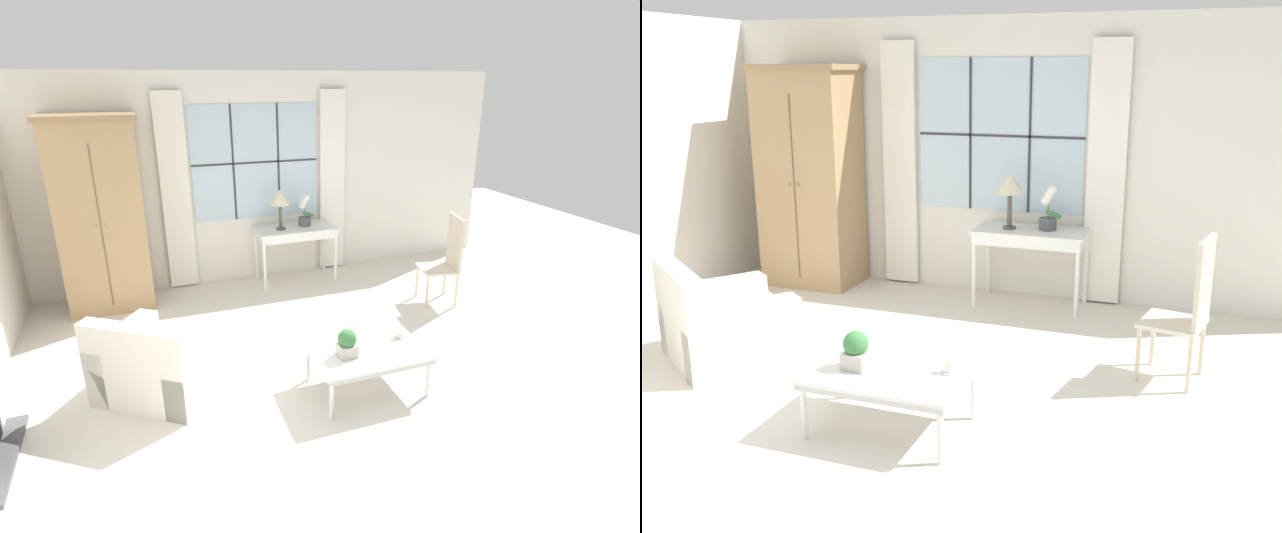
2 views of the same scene
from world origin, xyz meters
The scene contains 11 objects.
ground_plane centered at (0.00, 0.00, 0.00)m, with size 14.00×14.00×0.00m, color silver.
wall_back_windowed centered at (0.00, 3.02, 1.40)m, with size 7.20×0.14×2.80m.
armoire centered at (-2.00, 2.62, 1.17)m, with size 1.05×0.71×2.34m.
console_table centered at (0.44, 2.66, 0.68)m, with size 1.10×0.56×0.77m.
table_lamp centered at (0.22, 2.63, 1.20)m, with size 0.29×0.29×0.55m.
potted_orchid centered at (0.59, 2.71, 0.95)m, with size 0.22×0.18×0.45m.
armchair_upholstered centered at (-1.56, 0.49, 0.27)m, with size 1.29×1.27×0.81m.
side_chair_wooden centered at (1.99, 1.28, 0.61)m, with size 0.52×0.52×1.13m.
coffee_table centered at (0.22, -0.14, 0.37)m, with size 1.03×0.71×0.41m.
potted_plant_small centered at (0.00, -0.18, 0.54)m, with size 0.17×0.17×0.26m.
pillar_candle centered at (0.59, -0.05, 0.46)m, with size 0.11×0.11×0.11m.
Camera 1 is at (-1.56, -3.69, 2.71)m, focal length 28.00 mm.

